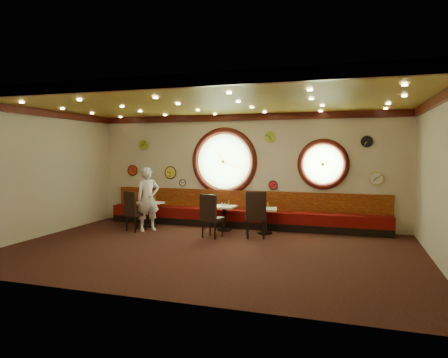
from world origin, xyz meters
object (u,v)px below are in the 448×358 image
Objects in this scene: table_a at (149,211)px; chair_c at (256,211)px; condiment_a_bottle at (155,199)px; chair_b at (210,213)px; table_b at (224,215)px; condiment_a_pepper at (148,201)px; condiment_c_pepper at (268,207)px; chair_a at (133,209)px; condiment_b_bottle at (229,203)px; condiment_b_pepper at (225,205)px; condiment_b_salt at (222,204)px; condiment_c_salt at (261,206)px; condiment_a_salt at (150,200)px; table_c at (265,218)px; condiment_c_bottle at (268,205)px; waiter at (148,199)px.

chair_c is at bearing -10.43° from table_a.
condiment_a_bottle is (0.13, 0.13, 0.34)m from table_a.
table_b is at bearing 99.75° from chair_b.
condiment_a_pepper reaches higher than condiment_c_pepper.
chair_a is 2.58m from condiment_b_bottle.
condiment_b_pepper is at bearing -111.66° from condiment_b_bottle.
condiment_b_salt is 1.28m from condiment_c_pepper.
condiment_b_pepper is at bearing 38.73° from chair_a.
condiment_b_salt reaches higher than condiment_c_salt.
condiment_a_salt is (-3.28, 0.68, 0.07)m from chair_c.
table_b is 2.26m from condiment_a_salt.
condiment_c_pepper is at bearing -3.65° from table_b.
table_c is at bearing -25.57° from condiment_c_salt.
condiment_b_bottle reaches higher than condiment_b_salt.
chair_c is at bearing -11.78° from condiment_a_salt.
chair_a reaches higher than condiment_a_salt.
condiment_b_bottle is 0.97× the size of condiment_c_bottle.
table_b is 4.11× the size of condiment_b_bottle.
condiment_b_salt is (-1.11, 0.73, 0.05)m from chair_c.
table_c is at bearing -3.89° from table_b.
condiment_c_salt is at bearing 0.36° from condiment_a_salt.
condiment_a_pepper is 1.00× the size of condiment_c_pepper.
waiter reaches higher than condiment_a_pepper.
table_c is 0.34m from condiment_c_bottle.
table_b is (2.21, 0.13, -0.02)m from table_a.
condiment_a_bottle is 2.18m from condiment_b_bottle.
condiment_b_pepper is at bearing 179.78° from table_c.
condiment_a_bottle is at bearing 179.90° from condiment_c_bottle.
condiment_b_bottle is at bearing 171.42° from table_c.
chair_b is at bearing -95.02° from condiment_b_pepper.
chair_a is at bearing -158.76° from condiment_b_bottle.
condiment_b_salt is at bearing -156.53° from condiment_b_bottle.
condiment_c_salt is at bearing -175.69° from condiment_c_bottle.
condiment_a_bottle reaches higher than condiment_b_pepper.
table_c is 1.14m from condiment_b_pepper.
condiment_c_pepper is at bearing -84.78° from condiment_c_bottle.
condiment_c_bottle reaches higher than table_c.
condiment_a_salt is 0.05× the size of waiter.
table_c is 3.39m from condiment_a_salt.
condiment_b_salt reaches higher than table_c.
chair_a reaches higher than condiment_c_bottle.
condiment_c_bottle is at bearing 33.80° from chair_a.
table_c is at bearing -0.22° from condiment_b_pepper.
table_b is 2.46m from chair_a.
chair_a is at bearing -167.50° from condiment_c_pepper.
condiment_b_bottle reaches higher than condiment_a_pepper.
chair_b is 4.17× the size of condiment_b_bottle.
chair_a is 7.79× the size of condiment_a_pepper.
table_a is 1.10× the size of chair_c.
condiment_c_salt is at bearing 34.26° from chair_a.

